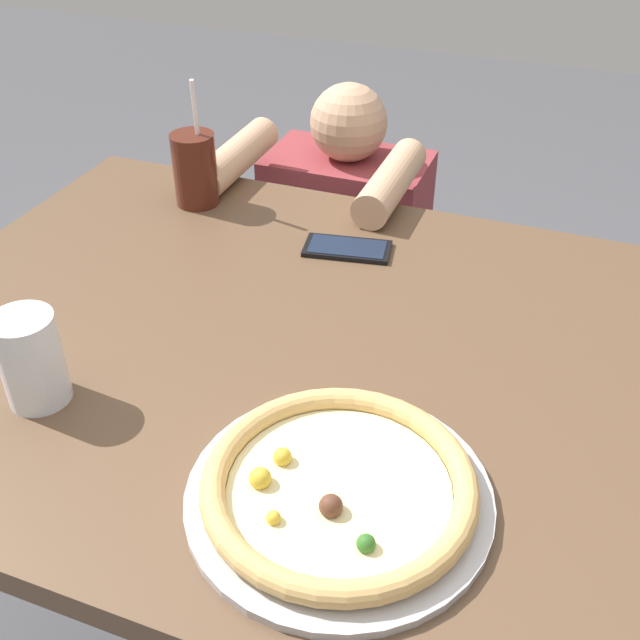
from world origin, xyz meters
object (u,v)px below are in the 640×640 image
object	(u,v)px
drink_cup_colored	(195,169)
cell_phone	(347,248)
pizza_near	(339,488)
diner_seated	(344,275)
water_cup_clear	(31,358)

from	to	relation	value
drink_cup_colored	cell_phone	size ratio (longest dim) A/B	1.52
cell_phone	drink_cup_colored	bearing A→B (deg)	167.92
pizza_near	diner_seated	distance (m)	1.09
water_cup_clear	pizza_near	bearing A→B (deg)	-3.44
water_cup_clear	cell_phone	distance (m)	0.57
drink_cup_colored	pizza_near	bearing A→B (deg)	-50.11
drink_cup_colored	water_cup_clear	bearing A→B (deg)	-82.59
cell_phone	pizza_near	bearing A→B (deg)	-71.87
pizza_near	cell_phone	bearing A→B (deg)	108.13
cell_phone	diner_seated	size ratio (longest dim) A/B	0.18
water_cup_clear	cell_phone	bearing A→B (deg)	63.32
pizza_near	water_cup_clear	world-z (taller)	water_cup_clear
drink_cup_colored	cell_phone	bearing A→B (deg)	-12.08
cell_phone	diner_seated	xyz separation A→B (m)	(-0.15, 0.44, -0.35)
diner_seated	cell_phone	bearing A→B (deg)	-70.73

